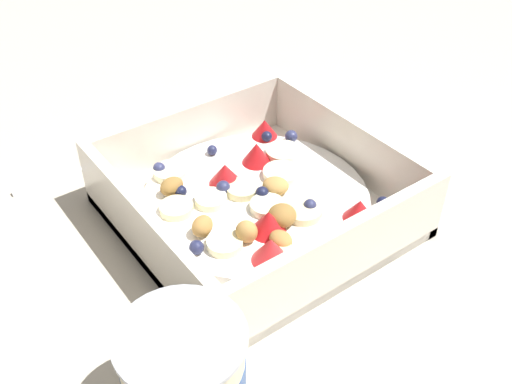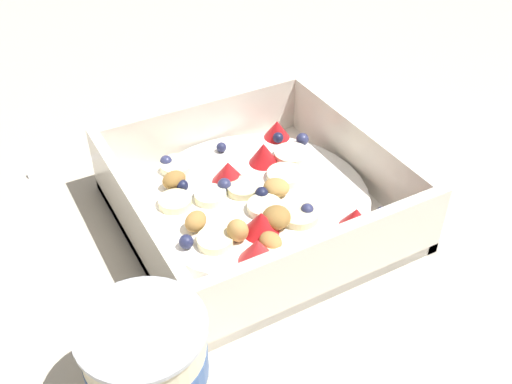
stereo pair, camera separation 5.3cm
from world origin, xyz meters
The scene contains 4 objects.
ground_plane centered at (0.00, 0.00, 0.00)m, with size 2.40×2.40×0.00m, color beige.
fruit_bowl centered at (0.00, 0.02, 0.02)m, with size 0.23×0.23×0.07m.
spoon centered at (0.17, 0.07, 0.00)m, with size 0.03×0.17×0.01m.
yogurt_cup centered at (-0.12, 0.17, 0.04)m, with size 0.08×0.08×0.08m.
Camera 2 is at (-0.36, 0.22, 0.36)m, focal length 41.76 mm.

